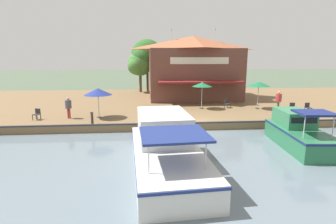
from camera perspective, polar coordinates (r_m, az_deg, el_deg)
The scene contains 19 objects.
ground_plane at distance 19.29m, azimuth 5.95°, elevation -4.28°, with size 220.00×220.00×0.00m, color #4C5B47.
quay_deck at distance 29.85m, azimuth 2.03°, elevation 2.02°, with size 22.00×56.00×0.60m, color brown.
quay_edge_fender at distance 19.22m, azimuth 5.94°, elevation -2.34°, with size 0.20×50.40×0.10m, color #2D2D33.
waterfront_restaurant at distance 31.97m, azimuth 5.34°, elevation 9.78°, with size 10.34×10.74×8.13m.
patio_umbrella_by_entrance at distance 24.67m, azimuth 7.43°, elevation 5.93°, with size 1.84×1.84×2.51m.
patio_umbrella_back_row at distance 21.38m, azimuth -15.03°, elevation 4.30°, with size 2.20×2.20×2.40m.
patio_umbrella_mid_patio_left at distance 25.84m, azimuth 19.16°, elevation 5.78°, with size 2.02×2.02×2.58m.
cafe_chair_back_row_seat at distance 25.79m, azimuth 12.70°, elevation 1.97°, with size 0.59×0.59×0.85m.
cafe_chair_far_corner_seat at distance 25.37m, azimuth 25.49°, elevation 0.97°, with size 0.52×0.52×0.85m.
cafe_chair_under_first_umbrella at distance 25.98m, azimuth 28.16°, elevation 0.95°, with size 0.45×0.45×0.85m.
cafe_chair_mid_patio at distance 20.99m, azimuth 1.36°, elevation 0.10°, with size 0.58×0.58×0.85m.
cafe_chair_facing_river at distance 22.61m, azimuth -26.64°, elevation -0.31°, with size 0.54×0.54×0.85m.
person_mid_patio at distance 25.48m, azimuth 22.94°, elevation 2.73°, with size 0.51×0.51×1.79m.
person_at_quay_edge at distance 21.95m, azimuth -20.88°, elevation 1.38°, with size 0.48×0.48×1.68m.
motorboat_distant_upstream at distance 13.26m, azimuth -0.86°, elevation -7.21°, with size 9.56×3.60×2.50m.
motorboat_second_along at distance 17.85m, azimuth 25.85°, elevation -3.80°, with size 6.51×2.62×2.40m.
mooring_post at distance 19.42m, azimuth -16.20°, elevation -1.33°, with size 0.22×0.22×0.92m.
tree_downstream_bank at distance 37.79m, azimuth -4.82°, elevation 12.04°, with size 4.70×4.47×7.34m.
tree_behind_restaurant at distance 37.00m, azimuth -6.31°, elevation 10.30°, with size 3.57×3.40×5.67m.
Camera 1 is at (18.22, -3.56, 5.25)m, focal length 28.00 mm.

